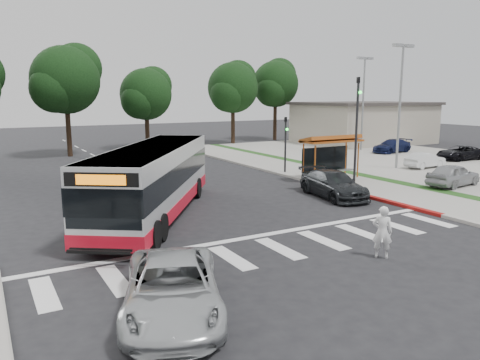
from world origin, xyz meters
TOP-DOWN VIEW (x-y plane):
  - ground at (0.00, 0.00)m, footprint 140.00×140.00m
  - sidewalk_east at (11.00, 8.00)m, footprint 4.00×40.00m
  - curb_east at (9.00, 8.00)m, footprint 0.30×40.00m
  - curb_east_red at (9.00, -2.00)m, footprint 0.32×6.00m
  - parking_lot at (23.00, 10.00)m, footprint 18.00×36.00m
  - commercial_building at (30.00, 22.00)m, footprint 14.00×10.00m
  - building_roof_cap at (30.00, 22.00)m, footprint 14.60×10.60m
  - crosswalk_ladder at (0.00, -5.00)m, footprint 18.00×2.60m
  - bus_shelter at (10.80, 5.10)m, footprint 4.20×1.60m
  - traffic_signal_ne_tall at (9.60, 1.49)m, footprint 0.18×0.37m
  - traffic_signal_ne_short at (9.60, 8.49)m, footprint 0.18×0.37m
  - lot_light_front at (18.00, 6.00)m, footprint 1.90×0.35m
  - lot_light_mid at (24.00, 16.00)m, footprint 1.90×0.35m
  - tree_ne_a at (16.08, 28.06)m, footprint 6.16×5.74m
  - tree_ne_b at (23.08, 30.06)m, footprint 6.16×5.74m
  - tree_north_a at (-1.92, 26.07)m, footprint 6.60×6.15m
  - tree_north_b at (6.07, 28.06)m, footprint 5.72×5.33m
  - transit_bus at (-2.38, 1.77)m, footprint 9.24×11.78m
  - pedestrian at (2.50, -7.50)m, footprint 0.78×0.78m
  - dark_sedan at (7.44, 0.82)m, footprint 2.77×5.23m
  - silver_suv_south at (-5.30, -7.98)m, footprint 4.05×5.65m
  - parked_car_0 at (15.50, -0.66)m, footprint 4.16×2.10m
  - parked_car_1 at (20.00, 5.05)m, footprint 3.56×1.42m
  - parked_car_2 at (26.22, 6.58)m, footprint 4.37×2.17m
  - parked_car_3 at (25.07, 13.02)m, footprint 4.53×2.26m

SIDE VIEW (x-z plane):
  - ground at x=0.00m, z-range 0.00..0.00m
  - crosswalk_ladder at x=0.00m, z-range 0.00..0.01m
  - parking_lot at x=23.00m, z-range 0.00..0.10m
  - sidewalk_east at x=11.00m, z-range 0.00..0.12m
  - curb_east at x=9.00m, z-range 0.00..0.15m
  - curb_east_red at x=9.00m, z-range 0.00..0.15m
  - parked_car_1 at x=20.00m, z-range 0.10..1.25m
  - parked_car_2 at x=26.22m, z-range 0.10..1.29m
  - silver_suv_south at x=-5.30m, z-range 0.00..1.43m
  - dark_sedan at x=7.44m, z-range 0.00..1.44m
  - parked_car_3 at x=25.07m, z-range 0.10..1.36m
  - parked_car_0 at x=15.50m, z-range 0.10..1.46m
  - pedestrian at x=2.50m, z-range 0.00..1.82m
  - transit_bus at x=-2.38m, z-range 0.00..3.21m
  - commercial_building at x=30.00m, z-range 0.00..4.40m
  - bus_shelter at x=10.80m, z-range 0.92..3.78m
  - traffic_signal_ne_short at x=9.60m, z-range 0.48..4.48m
  - traffic_signal_ne_tall at x=9.60m, z-range 0.63..7.13m
  - building_roof_cap at x=30.00m, z-range 4.40..4.70m
  - tree_north_b at x=6.07m, z-range 1.45..9.88m
  - lot_light_front at x=18.00m, z-range 1.40..10.41m
  - lot_light_mid at x=24.00m, z-range 1.40..10.41m
  - tree_ne_a at x=16.08m, z-range 1.74..11.04m
  - tree_ne_b at x=23.08m, z-range 1.91..11.93m
  - tree_north_a at x=-1.92m, z-range 1.84..12.01m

